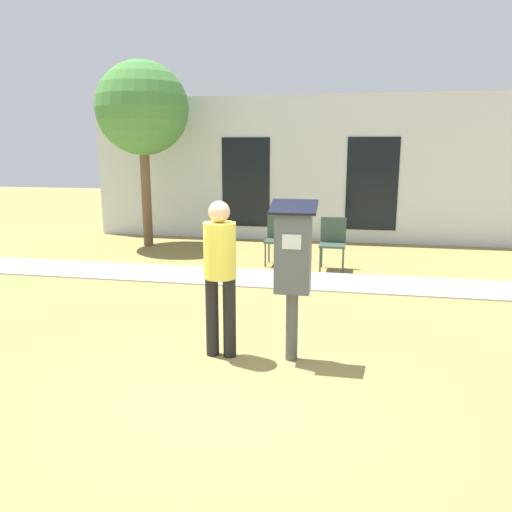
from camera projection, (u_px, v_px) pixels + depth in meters
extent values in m
plane|color=olive|center=(231.00, 383.00, 4.50)|extent=(40.00, 40.00, 0.00)
cube|color=#A3A099|center=(285.00, 279.00, 7.99)|extent=(12.00, 1.10, 0.02)
cube|color=silver|center=(308.00, 169.00, 11.12)|extent=(10.00, 0.24, 3.20)
cube|color=black|center=(246.00, 183.00, 11.32)|extent=(1.10, 0.02, 2.00)
cube|color=black|center=(372.00, 184.00, 10.80)|extent=(1.10, 0.02, 2.00)
cylinder|color=#4C4C4C|center=(292.00, 326.00, 4.93)|extent=(0.12, 0.12, 0.70)
cube|color=#4C5156|center=(293.00, 252.00, 4.77)|extent=(0.34, 0.22, 0.80)
cube|color=silver|center=(292.00, 242.00, 4.63)|extent=(0.18, 0.01, 0.14)
cube|color=black|center=(294.00, 207.00, 4.68)|extent=(0.44, 0.31, 0.12)
cylinder|color=black|center=(212.00, 316.00, 5.03)|extent=(0.13, 0.13, 0.82)
cylinder|color=black|center=(229.00, 318.00, 5.00)|extent=(0.13, 0.13, 0.82)
cylinder|color=#EADB4C|center=(220.00, 250.00, 4.87)|extent=(0.32, 0.32, 0.55)
sphere|color=#D8AD8C|center=(219.00, 212.00, 4.79)|extent=(0.21, 0.21, 0.21)
cylinder|color=#334738|center=(265.00, 255.00, 8.83)|extent=(0.03, 0.03, 0.42)
cylinder|color=#334738|center=(287.00, 256.00, 8.76)|extent=(0.03, 0.03, 0.42)
cylinder|color=#334738|center=(269.00, 251.00, 9.20)|extent=(0.03, 0.03, 0.42)
cylinder|color=#334738|center=(289.00, 252.00, 9.13)|extent=(0.03, 0.03, 0.42)
cube|color=#334738|center=(278.00, 241.00, 8.93)|extent=(0.44, 0.44, 0.04)
cube|color=#334738|center=(279.00, 226.00, 9.08)|extent=(0.44, 0.04, 0.44)
cylinder|color=#334738|center=(320.00, 260.00, 8.45)|extent=(0.03, 0.03, 0.42)
cylinder|color=#334738|center=(343.00, 261.00, 8.37)|extent=(0.03, 0.03, 0.42)
cylinder|color=#334738|center=(322.00, 255.00, 8.81)|extent=(0.03, 0.03, 0.42)
cylinder|color=#334738|center=(343.00, 256.00, 8.74)|extent=(0.03, 0.03, 0.42)
cube|color=#334738|center=(332.00, 245.00, 8.54)|extent=(0.44, 0.44, 0.04)
cube|color=#334738|center=(333.00, 230.00, 8.69)|extent=(0.44, 0.04, 0.44)
cylinder|color=brown|center=(146.00, 195.00, 10.59)|extent=(0.20, 0.20, 2.20)
sphere|color=#47843D|center=(142.00, 108.00, 10.21)|extent=(1.90, 1.90, 1.90)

